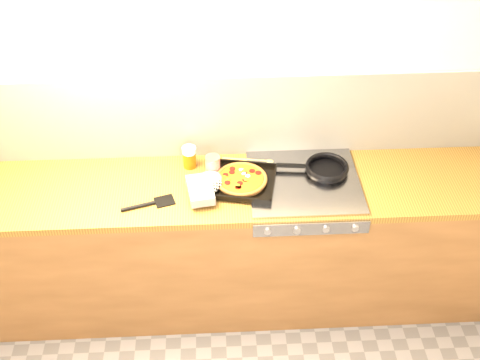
{
  "coord_description": "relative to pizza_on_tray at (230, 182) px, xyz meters",
  "views": [
    {
      "loc": [
        -0.03,
        -1.39,
        2.99
      ],
      "look_at": [
        0.1,
        1.08,
        0.95
      ],
      "focal_mm": 45.0,
      "sensor_mm": 36.0,
      "label": 1
    }
  ],
  "objects": [
    {
      "name": "stovetop",
      "position": [
        0.4,
        0.02,
        -0.04
      ],
      "size": [
        0.6,
        0.56,
        0.02
      ],
      "primitive_type": "cube",
      "color": "gray",
      "rests_on": "counter_run"
    },
    {
      "name": "tomato_can",
      "position": [
        -0.09,
        0.12,
        0.02
      ],
      "size": [
        0.09,
        0.09,
        0.12
      ],
      "color": "#9D0C11",
      "rests_on": "counter_run"
    },
    {
      "name": "black_spatula",
      "position": [
        -0.43,
        -0.12,
        -0.03
      ],
      "size": [
        0.28,
        0.13,
        0.02
      ],
      "color": "black",
      "rests_on": "counter_run"
    },
    {
      "name": "frying_pan",
      "position": [
        0.53,
        0.09,
        -0.0
      ],
      "size": [
        0.41,
        0.27,
        0.04
      ],
      "color": "black",
      "rests_on": "stovetop"
    },
    {
      "name": "room_shell",
      "position": [
        -0.05,
        0.31,
        0.21
      ],
      "size": [
        3.2,
        3.2,
        3.2
      ],
      "color": "white",
      "rests_on": "ground"
    },
    {
      "name": "juice_glass",
      "position": [
        -0.22,
        0.2,
        0.03
      ],
      "size": [
        0.1,
        0.1,
        0.13
      ],
      "color": "#CB540B",
      "rests_on": "counter_run"
    },
    {
      "name": "wooden_spoon",
      "position": [
        0.14,
        0.22,
        -0.03
      ],
      "size": [
        0.3,
        0.08,
        0.02
      ],
      "color": "tan",
      "rests_on": "counter_run"
    },
    {
      "name": "pizza_on_tray",
      "position": [
        0.0,
        0.0,
        0.0
      ],
      "size": [
        0.51,
        0.4,
        0.06
      ],
      "color": "black",
      "rests_on": "stovetop"
    },
    {
      "name": "counter_run",
      "position": [
        -0.05,
        0.02,
        -0.49
      ],
      "size": [
        3.2,
        0.62,
        0.9
      ],
      "color": "brown",
      "rests_on": "ground"
    }
  ]
}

